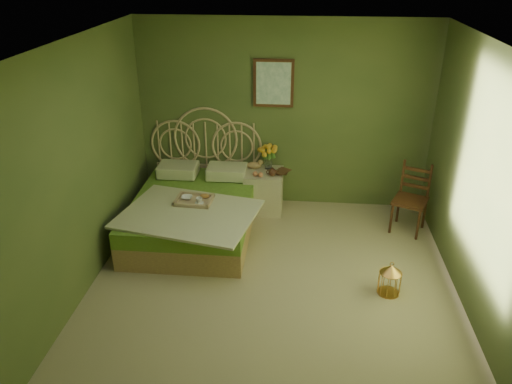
# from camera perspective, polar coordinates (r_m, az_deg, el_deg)

# --- Properties ---
(floor) EXTENTS (4.50, 4.50, 0.00)m
(floor) POSITION_cam_1_polar(r_m,az_deg,el_deg) (5.49, 1.79, -11.59)
(floor) COLOR tan
(floor) RESTS_ON ground
(ceiling) EXTENTS (4.50, 4.50, 0.00)m
(ceiling) POSITION_cam_1_polar(r_m,az_deg,el_deg) (4.42, 2.27, 16.25)
(ceiling) COLOR silver
(ceiling) RESTS_ON wall_back
(wall_back) EXTENTS (4.00, 0.00, 4.00)m
(wall_back) POSITION_cam_1_polar(r_m,az_deg,el_deg) (6.91, 3.19, 8.70)
(wall_back) COLOR #5C6636
(wall_back) RESTS_ON floor
(wall_left) EXTENTS (0.00, 4.50, 4.50)m
(wall_left) POSITION_cam_1_polar(r_m,az_deg,el_deg) (5.30, -20.13, 1.61)
(wall_left) COLOR #5C6636
(wall_left) RESTS_ON floor
(wall_right) EXTENTS (0.00, 4.50, 4.50)m
(wall_right) POSITION_cam_1_polar(r_m,az_deg,el_deg) (5.11, 24.97, -0.17)
(wall_right) COLOR #5C6636
(wall_right) RESTS_ON floor
(wall_art) EXTENTS (0.54, 0.04, 0.64)m
(wall_art) POSITION_cam_1_polar(r_m,az_deg,el_deg) (6.77, 2.02, 12.31)
(wall_art) COLOR #391F0F
(wall_art) RESTS_ON wall_back
(bed) EXTENTS (1.76, 2.22, 1.38)m
(bed) POSITION_cam_1_polar(r_m,az_deg,el_deg) (6.54, -7.06, -1.96)
(bed) COLOR tan
(bed) RESTS_ON floor
(nightstand) EXTENTS (0.52, 0.52, 1.01)m
(nightstand) POSITION_cam_1_polar(r_m,az_deg,el_deg) (7.01, 0.94, 0.71)
(nightstand) COLOR beige
(nightstand) RESTS_ON floor
(chair) EXTENTS (0.53, 0.53, 0.91)m
(chair) POSITION_cam_1_polar(r_m,az_deg,el_deg) (6.76, 17.17, -0.15)
(chair) COLOR #391F0F
(chair) RESTS_ON floor
(birdcage) EXTENTS (0.23, 0.23, 0.36)m
(birdcage) POSITION_cam_1_polar(r_m,az_deg,el_deg) (5.59, 15.04, -9.65)
(birdcage) COLOR gold
(birdcage) RESTS_ON floor
(book_lower) EXTENTS (0.19, 0.24, 0.02)m
(book_lower) POSITION_cam_1_polar(r_m,az_deg,el_deg) (6.91, 2.41, 2.39)
(book_lower) COLOR #381E0F
(book_lower) RESTS_ON nightstand
(book_upper) EXTENTS (0.27, 0.29, 0.02)m
(book_upper) POSITION_cam_1_polar(r_m,az_deg,el_deg) (6.90, 2.41, 2.55)
(book_upper) COLOR #472819
(book_upper) RESTS_ON nightstand
(cereal_bowl) EXTENTS (0.15, 0.15, 0.03)m
(cereal_bowl) POSITION_cam_1_polar(r_m,az_deg,el_deg) (6.31, -7.91, -0.63)
(cereal_bowl) COLOR white
(cereal_bowl) RESTS_ON bed
(coffee_cup) EXTENTS (0.10, 0.10, 0.08)m
(coffee_cup) POSITION_cam_1_polar(r_m,az_deg,el_deg) (6.16, -6.51, -0.98)
(coffee_cup) COLOR white
(coffee_cup) RESTS_ON bed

